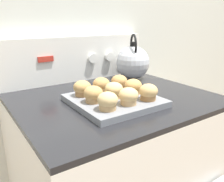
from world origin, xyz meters
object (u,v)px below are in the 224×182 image
muffin_r1_c0 (93,94)px  tea_kettle (133,62)px  muffin_r0_c2 (148,92)px  muffin_r2_c2 (119,82)px  muffin_pan (114,100)px  muffin_r1_c2 (133,87)px  muffin_r2_c1 (101,85)px  muffin_r1_c1 (114,90)px  muffin_r0_c0 (108,101)px  muffin_r0_c1 (128,96)px  muffin_r2_c0 (82,88)px

muffin_r1_c0 → tea_kettle: (0.37, 0.25, 0.04)m
muffin_r0_c2 → muffin_r2_c2: (-0.00, 0.17, 0.00)m
muffin_r1_c0 → muffin_r2_c2: bearing=25.8°
muffin_pan → muffin_r0_c2: muffin_r0_c2 is taller
muffin_r1_c2 → muffin_r2_c1: size_ratio=1.00×
muffin_r1_c1 → muffin_r0_c0: bearing=-134.0°
muffin_r0_c1 → muffin_r1_c2: 0.12m
muffin_r1_c2 → tea_kettle: size_ratio=0.29×
muffin_r2_c1 → muffin_r0_c2: bearing=-63.1°
muffin_r0_c0 → muffin_r1_c0: (-0.00, 0.09, 0.00)m
muffin_r0_c0 → muffin_r0_c1: size_ratio=1.00×
muffin_r0_c2 → muffin_r2_c1: same height
muffin_r2_c0 → muffin_r2_c2: same height
tea_kettle → muffin_r2_c2: bearing=-140.7°
muffin_r0_c2 → muffin_r1_c2: 0.08m
muffin_r0_c1 → muffin_r2_c2: same height
muffin_r1_c0 → muffin_r0_c0: bearing=-88.3°
muffin_pan → muffin_r2_c1: muffin_r2_c1 is taller
muffin_r2_c0 → muffin_r1_c2: bearing=-27.5°
muffin_r2_c1 → tea_kettle: 0.33m
muffin_r0_c0 → muffin_r2_c1: size_ratio=1.00×
muffin_pan → muffin_r1_c1: size_ratio=4.43×
muffin_r2_c1 → muffin_r2_c2: (0.08, -0.00, 0.00)m
muffin_r1_c2 → muffin_r2_c2: (-0.00, 0.08, 0.00)m
muffin_pan → muffin_r0_c0: bearing=-134.5°
muffin_pan → muffin_r2_c2: bearing=45.2°
muffin_r0_c1 → muffin_r1_c2: (0.09, 0.08, 0.00)m
muffin_r0_c1 → muffin_r1_c0: bearing=135.6°
muffin_r2_c2 → tea_kettle: tea_kettle is taller
muffin_r1_c0 → muffin_r1_c2: same height
muffin_r0_c2 → muffin_r2_c0: (-0.17, 0.17, 0.00)m
muffin_r1_c1 → muffin_r0_c1: bearing=-89.3°
muffin_r0_c0 → muffin_r1_c1: size_ratio=1.00×
muffin_r0_c2 → muffin_r1_c1: 0.12m
muffin_r0_c1 → tea_kettle: size_ratio=0.29×
muffin_r0_c0 → muffin_r2_c2: (0.17, 0.17, 0.00)m
muffin_r2_c2 → tea_kettle: 0.27m
muffin_pan → muffin_r0_c0: (-0.08, -0.09, 0.04)m
muffin_r0_c0 → muffin_r0_c2: same height
muffin_r2_c1 → muffin_pan: bearing=-89.4°
muffin_pan → muffin_r1_c1: bearing=106.3°
muffin_r1_c0 → muffin_r2_c1: bearing=45.3°
muffin_r2_c0 → muffin_r0_c2: bearing=-45.4°
muffin_r0_c1 → muffin_r0_c2: size_ratio=1.00×
muffin_r0_c0 → muffin_r2_c0: 0.17m
muffin_r2_c1 → muffin_r2_c2: bearing=-3.1°
muffin_r1_c1 → muffin_r2_c0: size_ratio=1.00×
muffin_r0_c2 → muffin_r1_c2: bearing=90.1°
muffin_r0_c2 → tea_kettle: tea_kettle is taller
muffin_r0_c0 → muffin_r1_c2: same height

